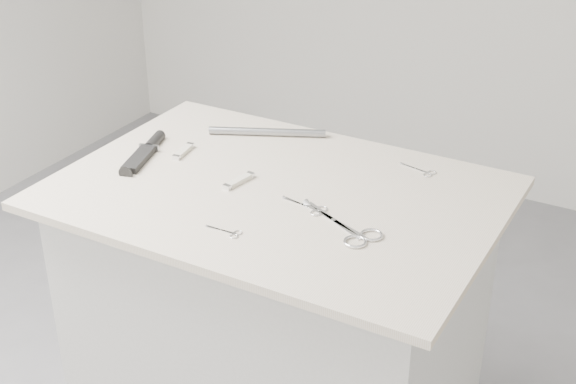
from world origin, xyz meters
The scene contains 10 objects.
plinth centered at (0.00, 0.00, 0.45)m, with size 0.90×0.60×0.90m, color #B6B6B4.
display_board centered at (0.00, 0.00, 0.91)m, with size 1.00×0.70×0.02m, color beige.
large_shears centered at (0.23, -0.09, 0.92)m, with size 0.21×0.14×0.01m.
embroidery_scissors_a centered at (0.11, -0.04, 0.92)m, with size 0.11×0.05×0.00m.
embroidery_scissors_b centered at (0.26, 0.25, 0.92)m, with size 0.09×0.04×0.00m.
tiny_scissors centered at (0.01, -0.22, 0.92)m, with size 0.08×0.04×0.00m.
sheathed_knife centered at (-0.38, 0.01, 0.93)m, with size 0.09×0.22×0.03m.
pocket_knife_a centered at (-0.30, 0.06, 0.93)m, with size 0.03×0.09×0.01m.
pocket_knife_b centered at (-0.09, -0.01, 0.93)m, with size 0.04×0.09×0.01m.
metal_rail centered at (-0.17, 0.25, 0.93)m, with size 0.02×0.02×0.31m, color gray.
Camera 1 is at (0.81, -1.40, 1.77)m, focal length 50.00 mm.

